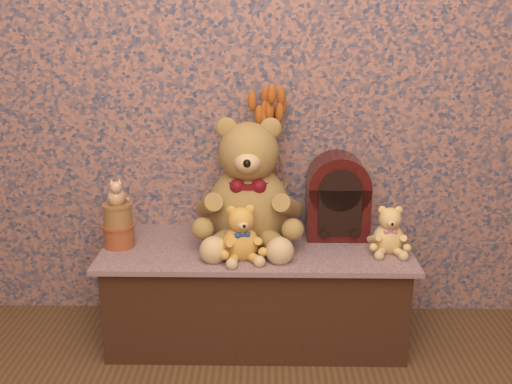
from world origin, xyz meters
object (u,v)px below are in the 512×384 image
ceramic_vase (271,209)px  cat_figurine (116,191)px  teddy_large (249,176)px  teddy_small (389,227)px  biscuit_tin_lower (119,236)px  cathedral_radio (338,195)px  teddy_medium (241,230)px

ceramic_vase → cat_figurine: bearing=-165.9°
teddy_large → teddy_small: 0.58m
teddy_small → biscuit_tin_lower: bearing=179.8°
ceramic_vase → teddy_small: bearing=-22.8°
teddy_small → cathedral_radio: 0.26m
cathedral_radio → biscuit_tin_lower: cathedral_radio is taller
teddy_medium → cathedral_radio: bearing=19.4°
ceramic_vase → biscuit_tin_lower: ceramic_vase is taller
teddy_small → cat_figurine: size_ratio=1.78×
teddy_large → teddy_medium: bearing=-97.2°
teddy_small → cat_figurine: cat_figurine is taller
cathedral_radio → ceramic_vase: size_ratio=1.62×
teddy_medium → ceramic_vase: size_ratio=1.05×
teddy_large → teddy_small: bearing=-11.0°
teddy_large → teddy_medium: 0.25m
teddy_medium → biscuit_tin_lower: teddy_medium is taller
teddy_medium → teddy_small: size_ratio=1.13×
cat_figurine → teddy_medium: bearing=-28.5°
teddy_large → cat_figurine: size_ratio=4.84×
teddy_large → cat_figurine: 0.52m
ceramic_vase → teddy_large: bearing=-139.9°
teddy_small → biscuit_tin_lower: teddy_small is taller
teddy_large → biscuit_tin_lower: (-0.52, -0.08, -0.23)m
cathedral_radio → ceramic_vase: cathedral_radio is taller
cat_figurine → teddy_small: bearing=-17.7°
teddy_medium → cathedral_radio: (0.39, 0.25, 0.06)m
ceramic_vase → cathedral_radio: bearing=-3.0°
teddy_medium → ceramic_vase: 0.29m
cathedral_radio → cat_figurine: bearing=-171.0°
teddy_medium → teddy_large: bearing=68.7°
cathedral_radio → teddy_large: bearing=-170.3°
teddy_large → cat_figurine: teddy_large is taller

